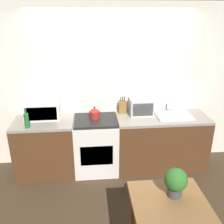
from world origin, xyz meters
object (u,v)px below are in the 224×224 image
(microwave, at_px, (43,110))
(bottle, at_px, (27,120))
(kettle, at_px, (95,113))
(dining_table, at_px, (170,215))
(toaster_oven, at_px, (141,107))
(stove_range, at_px, (96,145))

(microwave, distance_m, bottle, 0.38)
(kettle, relative_size, dining_table, 0.24)
(microwave, xyz_separation_m, toaster_oven, (1.55, 0.01, -0.00))
(microwave, bearing_deg, toaster_oven, 0.52)
(stove_range, distance_m, bottle, 1.15)
(stove_range, bearing_deg, toaster_oven, 10.68)
(stove_range, relative_size, dining_table, 1.15)
(kettle, bearing_deg, stove_range, -82.35)
(stove_range, bearing_deg, kettle, 97.65)
(bottle, bearing_deg, kettle, 15.92)
(kettle, distance_m, dining_table, 1.99)
(stove_range, xyz_separation_m, kettle, (-0.01, 0.06, 0.53))
(stove_range, bearing_deg, dining_table, -70.16)
(stove_range, height_order, kettle, kettle)
(stove_range, distance_m, dining_table, 1.91)
(kettle, xyz_separation_m, bottle, (-0.97, -0.28, 0.03))
(bottle, height_order, dining_table, bottle)
(kettle, relative_size, microwave, 0.35)
(kettle, distance_m, bottle, 1.01)
(toaster_oven, bearing_deg, bottle, -168.31)
(microwave, relative_size, dining_table, 0.69)
(stove_range, distance_m, toaster_oven, 0.95)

